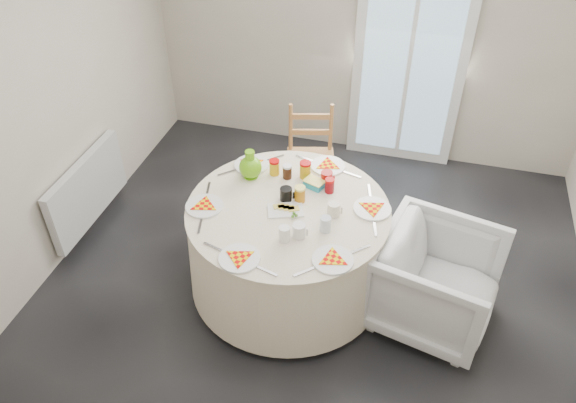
% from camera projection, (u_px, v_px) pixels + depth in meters
% --- Properties ---
extents(floor, '(4.00, 4.00, 0.00)m').
position_uv_depth(floor, '(313.00, 287.00, 4.25)').
color(floor, black).
rests_on(floor, ground).
extents(wall_back, '(4.00, 0.02, 2.60)m').
position_uv_depth(wall_back, '(369.00, 22.00, 4.93)').
color(wall_back, '#BCB5A3').
rests_on(wall_back, floor).
extents(wall_left, '(0.02, 4.00, 2.60)m').
position_uv_depth(wall_left, '(34.00, 101.00, 3.84)').
color(wall_left, '#BCB5A3').
rests_on(wall_left, floor).
extents(glass_door, '(1.00, 0.08, 2.10)m').
position_uv_depth(glass_door, '(410.00, 57.00, 4.97)').
color(glass_door, silver).
rests_on(glass_door, floor).
extents(radiator, '(0.07, 1.00, 0.55)m').
position_uv_depth(radiator, '(88.00, 190.00, 4.56)').
color(radiator, silver).
rests_on(radiator, floor).
extents(table, '(1.44, 1.44, 0.73)m').
position_uv_depth(table, '(288.00, 247.00, 4.05)').
color(table, beige).
rests_on(table, floor).
extents(wooden_chair, '(0.48, 0.47, 0.90)m').
position_uv_depth(wooden_chair, '(311.00, 157.00, 4.77)').
color(wooden_chair, '#BE8744').
rests_on(wooden_chair, floor).
extents(armchair, '(0.88, 0.92, 0.80)m').
position_uv_depth(armchair, '(437.00, 279.00, 3.79)').
color(armchair, silver).
rests_on(armchair, floor).
extents(place_settings, '(1.74, 1.74, 0.03)m').
position_uv_depth(place_settings, '(288.00, 205.00, 3.80)').
color(place_settings, white).
rests_on(place_settings, table).
extents(jar_cluster, '(0.55, 0.39, 0.14)m').
position_uv_depth(jar_cluster, '(300.00, 173.00, 4.00)').
color(jar_cluster, '#B1872B').
rests_on(jar_cluster, table).
extents(butter_tub, '(0.17, 0.15, 0.06)m').
position_uv_depth(butter_tub, '(314.00, 182.00, 3.98)').
color(butter_tub, teal).
rests_on(butter_tub, table).
extents(green_pitcher, '(0.17, 0.17, 0.22)m').
position_uv_depth(green_pitcher, '(250.00, 162.00, 4.02)').
color(green_pitcher, '#5EB10F').
rests_on(green_pitcher, table).
extents(cheese_platter, '(0.28, 0.23, 0.03)m').
position_uv_depth(cheese_platter, '(285.00, 207.00, 3.78)').
color(cheese_platter, white).
rests_on(cheese_platter, table).
extents(mugs_glasses, '(0.70, 0.70, 0.12)m').
position_uv_depth(mugs_glasses, '(307.00, 207.00, 3.72)').
color(mugs_glasses, '#969696').
rests_on(mugs_glasses, table).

